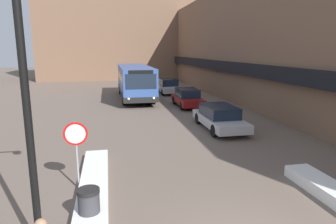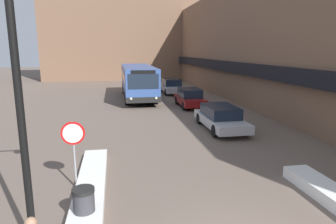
% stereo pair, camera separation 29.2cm
% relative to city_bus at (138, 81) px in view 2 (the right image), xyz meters
% --- Properties ---
extents(building_row_right, '(5.50, 60.00, 10.22)m').
position_rel_city_bus_xyz_m(building_row_right, '(10.54, 1.09, 3.42)').
color(building_row_right, brown).
rests_on(building_row_right, ground_plane).
extents(building_backdrop_far, '(26.00, 8.00, 17.18)m').
position_rel_city_bus_xyz_m(building_backdrop_far, '(0.57, 20.96, 6.92)').
color(building_backdrop_far, brown).
rests_on(building_backdrop_far, ground_plane).
extents(snow_bank_left, '(0.90, 9.98, 0.31)m').
position_rel_city_bus_xyz_m(snow_bank_left, '(-3.03, -20.46, -1.52)').
color(snow_bank_left, silver).
rests_on(snow_bank_left, ground_plane).
extents(city_bus, '(2.73, 10.74, 3.03)m').
position_rel_city_bus_xyz_m(city_bus, '(0.00, 0.00, 0.00)').
color(city_bus, '#335193').
rests_on(city_bus, ground_plane).
extents(parked_car_front, '(1.91, 4.76, 1.35)m').
position_rel_city_bus_xyz_m(parked_car_front, '(3.77, -12.05, -0.98)').
color(parked_car_front, '#B7B7BC').
rests_on(parked_car_front, ground_plane).
extents(parked_car_middle, '(1.79, 4.30, 1.45)m').
position_rel_city_bus_xyz_m(parked_car_middle, '(3.77, -4.89, -0.94)').
color(parked_car_middle, maroon).
rests_on(parked_car_middle, ground_plane).
extents(parked_car_back, '(1.93, 4.89, 1.50)m').
position_rel_city_bus_xyz_m(parked_car_back, '(3.77, 2.93, -0.92)').
color(parked_car_back, '#B7B7BC').
rests_on(parked_car_back, ground_plane).
extents(stop_sign, '(0.76, 0.08, 2.26)m').
position_rel_city_bus_xyz_m(stop_sign, '(-3.53, -18.41, -0.03)').
color(stop_sign, gray).
rests_on(stop_sign, ground_plane).
extents(street_lamp, '(1.46, 0.36, 6.45)m').
position_rel_city_bus_xyz_m(street_lamp, '(-3.79, -21.59, 2.31)').
color(street_lamp, black).
rests_on(street_lamp, ground_plane).
extents(trash_bin, '(0.59, 0.59, 0.95)m').
position_rel_city_bus_xyz_m(trash_bin, '(-3.07, -20.50, -1.19)').
color(trash_bin, '#38383D').
rests_on(trash_bin, ground_plane).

